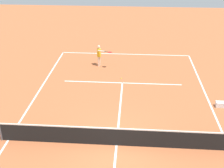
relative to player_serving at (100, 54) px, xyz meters
name	(u,v)px	position (x,y,z in m)	size (l,w,h in m)	color
ground_plane	(116,145)	(-1.80, 9.19, -0.95)	(60.00, 60.00, 0.00)	#B76038
court_lines	(116,145)	(-1.80, 9.19, -0.95)	(10.40, 23.66, 0.01)	white
tennis_net	(117,137)	(-1.80, 9.19, -0.45)	(11.00, 0.10, 1.07)	#4C4C51
player_serving	(100,54)	(0.00, 0.00, 0.00)	(1.17, 0.86, 1.60)	beige
tennis_ball	(121,78)	(-1.69, 2.09, -0.91)	(0.07, 0.07, 0.07)	#CCE033
equipment_bag	(223,104)	(-7.59, 5.32, -0.80)	(0.76, 0.32, 0.30)	white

